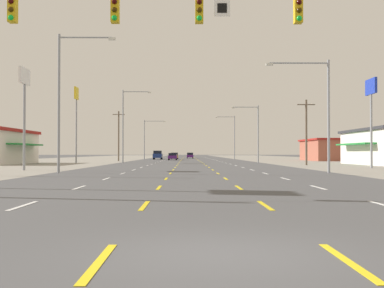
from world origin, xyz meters
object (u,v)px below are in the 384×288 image
(streetlight_left_row_0, at_px, (65,93))
(streetlight_right_row_0, at_px, (321,105))
(pole_sign_left_row_1, at_px, (24,92))
(streetlight_right_row_2, at_px, (233,134))
(hatchback_center_turn_midfar, at_px, (190,155))
(streetlight_right_row_1, at_px, (255,129))
(pole_sign_right_row_1, at_px, (371,98))
(suv_far_left_near, at_px, (158,155))
(sedan_inner_left_nearest, at_px, (173,156))
(pole_sign_left_row_2, at_px, (76,106))
(streetlight_left_row_1, at_px, (126,121))
(hatchback_inner_left_mid, at_px, (175,156))
(streetlight_left_row_2, at_px, (147,136))

(streetlight_left_row_0, distance_m, streetlight_right_row_0, 19.32)
(pole_sign_left_row_1, relative_size, streetlight_right_row_2, 0.90)
(pole_sign_left_row_1, xyz_separation_m, streetlight_right_row_0, (24.25, -6.08, -1.75))
(hatchback_center_turn_midfar, bearing_deg, streetlight_left_row_0, -95.97)
(streetlight_right_row_1, bearing_deg, pole_sign_right_row_1, -73.10)
(suv_far_left_near, xyz_separation_m, streetlight_right_row_2, (16.85, -0.28, 4.70))
(streetlight_right_row_1, bearing_deg, sedan_inner_left_nearest, 115.36)
(hatchback_center_turn_midfar, bearing_deg, sedan_inner_left_nearest, -97.17)
(pole_sign_left_row_2, bearing_deg, streetlight_right_row_2, 55.99)
(pole_sign_left_row_2, relative_size, streetlight_right_row_0, 1.30)
(pole_sign_right_row_1, xyz_separation_m, streetlight_left_row_1, (-27.37, 26.11, -0.61))
(streetlight_left_row_1, distance_m, streetlight_right_row_1, 19.47)
(suv_far_left_near, height_order, streetlight_right_row_1, streetlight_right_row_1)
(sedan_inner_left_nearest, distance_m, pole_sign_right_row_1, 58.25)
(pole_sign_left_row_1, height_order, streetlight_left_row_1, streetlight_left_row_1)
(pole_sign_left_row_1, height_order, streetlight_right_row_0, pole_sign_left_row_1)
(hatchback_center_turn_midfar, xyz_separation_m, pole_sign_left_row_2, (-17.02, -59.11, 7.55))
(streetlight_left_row_1, relative_size, streetlight_right_row_1, 1.27)
(pole_sign_left_row_2, distance_m, streetlight_right_row_0, 44.83)
(pole_sign_right_row_1, relative_size, streetlight_right_row_0, 1.03)
(pole_sign_left_row_2, height_order, streetlight_left_row_0, pole_sign_left_row_2)
(suv_far_left_near, bearing_deg, hatchback_inner_left_mid, 63.34)
(pole_sign_left_row_1, xyz_separation_m, pole_sign_left_row_2, (-2.09, 30.05, 1.48))
(hatchback_center_turn_midfar, height_order, pole_sign_left_row_2, pole_sign_left_row_2)
(hatchback_inner_left_mid, xyz_separation_m, streetlight_left_row_2, (-6.03, -7.45, 4.49))
(suv_far_left_near, distance_m, streetlight_left_row_1, 38.42)
(hatchback_center_turn_midfar, bearing_deg, streetlight_right_row_2, -64.51)
(hatchback_center_turn_midfar, distance_m, pole_sign_right_row_1, 85.67)
(pole_sign_left_row_1, xyz_separation_m, streetlight_left_row_0, (4.96, -6.08, -0.81))
(sedan_inner_left_nearest, bearing_deg, hatchback_inner_left_mid, 90.14)
(streetlight_right_row_0, bearing_deg, streetlight_left_row_2, 104.25)
(streetlight_right_row_0, distance_m, streetlight_right_row_1, 37.69)
(pole_sign_left_row_2, bearing_deg, hatchback_center_turn_midfar, 73.94)
(streetlight_right_row_0, distance_m, streetlight_left_row_2, 77.77)
(streetlight_right_row_1, relative_size, streetlight_left_row_2, 0.97)
(streetlight_right_row_0, bearing_deg, suv_far_left_near, 102.45)
(pole_sign_left_row_1, relative_size, streetlight_right_row_0, 1.04)
(sedan_inner_left_nearest, bearing_deg, pole_sign_right_row_1, -68.61)
(pole_sign_left_row_2, height_order, streetlight_left_row_1, pole_sign_left_row_2)
(suv_far_left_near, relative_size, pole_sign_left_row_1, 0.55)
(streetlight_left_row_2, bearing_deg, streetlight_right_row_1, -62.92)
(suv_far_left_near, xyz_separation_m, streetlight_right_row_0, (16.71, -75.66, 4.07))
(pole_sign_left_row_1, bearing_deg, streetlight_right_row_0, -14.06)
(pole_sign_left_row_2, xyz_separation_m, streetlight_right_row_0, (26.35, -36.13, -3.23))
(hatchback_center_turn_midfar, distance_m, streetlight_right_row_2, 22.55)
(pole_sign_left_row_1, relative_size, pole_sign_left_row_2, 0.80)
(pole_sign_left_row_1, bearing_deg, pole_sign_right_row_1, 9.66)
(streetlight_left_row_0, height_order, streetlight_left_row_2, streetlight_left_row_0)
(suv_far_left_near, distance_m, hatchback_center_turn_midfar, 20.92)
(pole_sign_left_row_1, distance_m, streetlight_right_row_1, 39.96)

